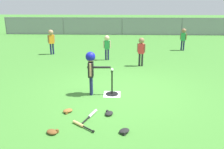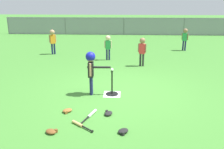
# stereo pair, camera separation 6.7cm
# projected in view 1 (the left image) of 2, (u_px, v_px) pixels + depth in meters

# --- Properties ---
(ground_plane) EXTENTS (60.00, 60.00, 0.00)m
(ground_plane) POSITION_uv_depth(u_px,v_px,m) (121.00, 93.00, 6.51)
(ground_plane) COLOR #3D7A2D
(home_plate) EXTENTS (0.44, 0.44, 0.01)m
(home_plate) POSITION_uv_depth(u_px,v_px,m) (112.00, 94.00, 6.39)
(home_plate) COLOR white
(home_plate) RESTS_ON ground_plane
(batting_tee) EXTENTS (0.32, 0.32, 0.64)m
(batting_tee) POSITION_uv_depth(u_px,v_px,m) (112.00, 91.00, 6.37)
(batting_tee) COLOR black
(batting_tee) RESTS_ON ground_plane
(baseball_on_tee) EXTENTS (0.07, 0.07, 0.07)m
(baseball_on_tee) POSITION_uv_depth(u_px,v_px,m) (112.00, 70.00, 6.19)
(baseball_on_tee) COLOR white
(baseball_on_tee) RESTS_ON batting_tee
(batter_child) EXTENTS (0.64, 0.33, 1.14)m
(batter_child) POSITION_uv_depth(u_px,v_px,m) (91.00, 64.00, 6.16)
(batter_child) COLOR #191E4C
(batter_child) RESTS_ON ground_plane
(fielder_deep_right) EXTENTS (0.30, 0.21, 1.06)m
(fielder_deep_right) POSITION_uv_depth(u_px,v_px,m) (141.00, 48.00, 8.84)
(fielder_deep_right) COLOR #262626
(fielder_deep_right) RESTS_ON ground_plane
(fielder_near_right) EXTENTS (0.28, 0.23, 1.10)m
(fielder_near_right) POSITION_uv_depth(u_px,v_px,m) (51.00, 39.00, 10.66)
(fielder_near_right) COLOR #191E4C
(fielder_near_right) RESTS_ON ground_plane
(fielder_near_left) EXTENTS (0.28, 0.21, 1.05)m
(fielder_near_left) POSITION_uv_depth(u_px,v_px,m) (183.00, 36.00, 11.47)
(fielder_near_left) COLOR #191E4C
(fielder_near_left) RESTS_ON ground_plane
(fielder_deep_center) EXTENTS (0.30, 0.20, 1.00)m
(fielder_deep_center) POSITION_uv_depth(u_px,v_px,m) (107.00, 44.00, 9.71)
(fielder_deep_center) COLOR #191E4C
(fielder_deep_center) RESTS_ON ground_plane
(spare_bat_silver) EXTENTS (0.29, 0.68, 0.06)m
(spare_bat_silver) POSITION_uv_depth(u_px,v_px,m) (91.00, 115.00, 5.21)
(spare_bat_silver) COLOR silver
(spare_bat_silver) RESTS_ON ground_plane
(spare_bat_wood) EXTENTS (0.49, 0.41, 0.06)m
(spare_bat_wood) POSITION_uv_depth(u_px,v_px,m) (80.00, 125.00, 4.81)
(spare_bat_wood) COLOR #DBB266
(spare_bat_wood) RESTS_ON ground_plane
(glove_by_plate) EXTENTS (0.27, 0.27, 0.07)m
(glove_by_plate) POSITION_uv_depth(u_px,v_px,m) (124.00, 131.00, 4.58)
(glove_by_plate) COLOR black
(glove_by_plate) RESTS_ON ground_plane
(glove_near_bats) EXTENTS (0.27, 0.25, 0.07)m
(glove_near_bats) POSITION_uv_depth(u_px,v_px,m) (52.00, 132.00, 4.55)
(glove_near_bats) COLOR brown
(glove_near_bats) RESTS_ON ground_plane
(glove_tossed_aside) EXTENTS (0.27, 0.26, 0.07)m
(glove_tossed_aside) POSITION_uv_depth(u_px,v_px,m) (68.00, 111.00, 5.39)
(glove_tossed_aside) COLOR brown
(glove_tossed_aside) RESTS_ON ground_plane
(glove_outfield_drop) EXTENTS (0.22, 0.26, 0.07)m
(glove_outfield_drop) POSITION_uv_depth(u_px,v_px,m) (109.00, 113.00, 5.28)
(glove_outfield_drop) COLOR black
(glove_outfield_drop) RESTS_ON ground_plane
(outfield_fence) EXTENTS (16.06, 0.06, 1.15)m
(outfield_fence) POSITION_uv_depth(u_px,v_px,m) (122.00, 26.00, 16.34)
(outfield_fence) COLOR slate
(outfield_fence) RESTS_ON ground_plane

